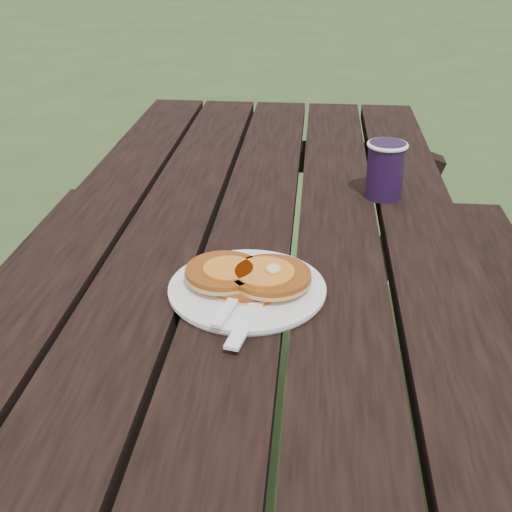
# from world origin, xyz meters

# --- Properties ---
(picnic_table) EXTENTS (1.36, 1.80, 0.75)m
(picnic_table) POSITION_xyz_m (0.00, 0.00, 0.37)
(picnic_table) COLOR black
(picnic_table) RESTS_ON ground
(plate) EXTENTS (0.26, 0.26, 0.01)m
(plate) POSITION_xyz_m (0.01, -0.17, 0.76)
(plate) COLOR white
(plate) RESTS_ON picnic_table
(pancake_stack) EXTENTS (0.18, 0.12, 0.04)m
(pancake_stack) POSITION_xyz_m (0.02, -0.17, 0.77)
(pancake_stack) COLOR #924610
(pancake_stack) RESTS_ON plate
(knife) EXTENTS (0.06, 0.18, 0.00)m
(knife) POSITION_xyz_m (0.03, -0.24, 0.76)
(knife) COLOR white
(knife) RESTS_ON plate
(fork) EXTENTS (0.07, 0.16, 0.01)m
(fork) POSITION_xyz_m (-0.00, -0.24, 0.77)
(fork) COLOR white
(fork) RESTS_ON plate
(coffee_cup) EXTENTS (0.08, 0.08, 0.11)m
(coffee_cup) POSITION_xyz_m (0.24, 0.21, 0.81)
(coffee_cup) COLOR black
(coffee_cup) RESTS_ON picnic_table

